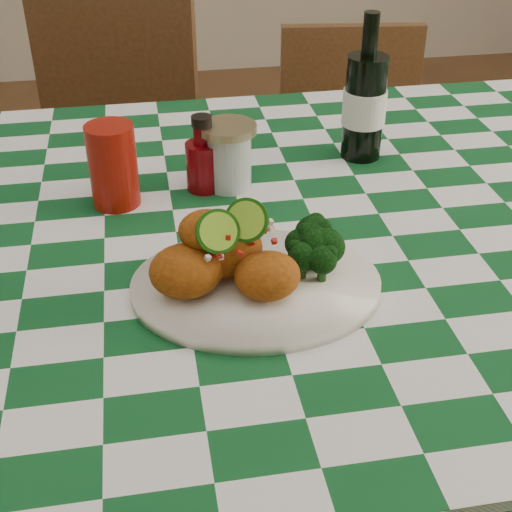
{
  "coord_description": "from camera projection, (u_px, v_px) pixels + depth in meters",
  "views": [
    {
      "loc": [
        -0.14,
        -0.89,
        1.33
      ],
      "look_at": [
        -0.01,
        -0.17,
        0.84
      ],
      "focal_mm": 50.0,
      "sensor_mm": 36.0,
      "label": 1
    }
  ],
  "objects": [
    {
      "name": "beer_bottle",
      "position": [
        366.0,
        88.0,
        1.18
      ],
      "size": [
        0.08,
        0.08,
        0.25
      ],
      "primitive_type": null,
      "rotation": [
        0.0,
        0.0,
        0.04
      ],
      "color": "black",
      "rests_on": "dining_table"
    },
    {
      "name": "broccoli_side",
      "position": [
        316.0,
        250.0,
        0.91
      ],
      "size": [
        0.08,
        0.08,
        0.06
      ],
      "primitive_type": null,
      "color": "black",
      "rests_on": "plate"
    },
    {
      "name": "dining_table",
      "position": [
        247.0,
        415.0,
        1.27
      ],
      "size": [
        1.66,
        1.06,
        0.79
      ],
      "primitive_type": null,
      "color": "#0F4B20",
      "rests_on": "ground"
    },
    {
      "name": "wooden_chair_right",
      "position": [
        353.0,
        197.0,
        1.91
      ],
      "size": [
        0.42,
        0.44,
        0.82
      ],
      "primitive_type": null,
      "rotation": [
        0.0,
        0.0,
        -0.13
      ],
      "color": "#472814",
      "rests_on": "ground"
    },
    {
      "name": "red_tumbler",
      "position": [
        113.0,
        166.0,
        1.07
      ],
      "size": [
        0.1,
        0.1,
        0.13
      ],
      "primitive_type": "cylinder",
      "rotation": [
        0.0,
        0.0,
        0.37
      ],
      "color": "maroon",
      "rests_on": "dining_table"
    },
    {
      "name": "plate",
      "position": [
        256.0,
        286.0,
        0.91
      ],
      "size": [
        0.34,
        0.28,
        0.02
      ],
      "primitive_type": null,
      "rotation": [
        0.0,
        0.0,
        -0.1
      ],
      "color": "white",
      "rests_on": "dining_table"
    },
    {
      "name": "mason_jar",
      "position": [
        228.0,
        156.0,
        1.13
      ],
      "size": [
        0.11,
        0.11,
        0.11
      ],
      "primitive_type": null,
      "rotation": [
        0.0,
        0.0,
        0.25
      ],
      "color": "#B2BCBA",
      "rests_on": "dining_table"
    },
    {
      "name": "fried_chicken_pile",
      "position": [
        235.0,
        246.0,
        0.87
      ],
      "size": [
        0.17,
        0.12,
        0.11
      ],
      "primitive_type": null,
      "color": "#9F4C0F",
      "rests_on": "plate"
    },
    {
      "name": "ketchup_bottle",
      "position": [
        203.0,
        153.0,
        1.11
      ],
      "size": [
        0.07,
        0.07,
        0.12
      ],
      "primitive_type": null,
      "rotation": [
        0.0,
        0.0,
        0.43
      ],
      "color": "#620409",
      "rests_on": "dining_table"
    },
    {
      "name": "wooden_chair_left",
      "position": [
        104.0,
        190.0,
        1.82
      ],
      "size": [
        0.54,
        0.55,
        0.93
      ],
      "primitive_type": null,
      "rotation": [
        0.0,
        0.0,
        -0.31
      ],
      "color": "#472814",
      "rests_on": "ground"
    }
  ]
}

